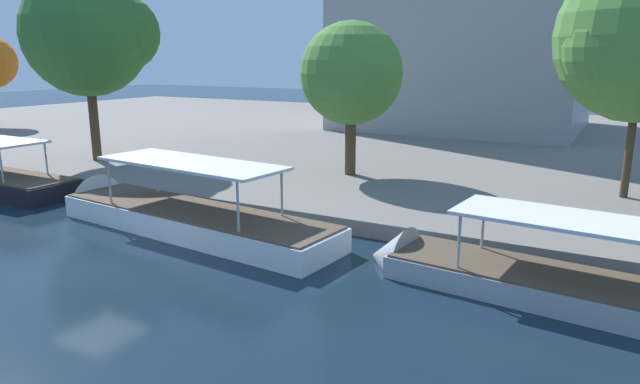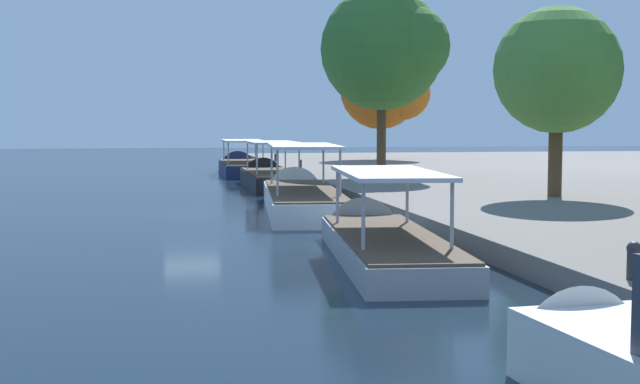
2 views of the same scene
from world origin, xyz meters
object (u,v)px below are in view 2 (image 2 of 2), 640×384
(tour_boat_1, at_px, (270,180))
(tree_2, at_px, (389,50))
(tour_boat_2, at_px, (301,201))
(mooring_bollard_2, at_px, (634,259))
(tour_boat_0, at_px, (242,170))
(tour_boat_3, at_px, (382,247))
(tree_0, at_px, (385,90))
(tree_5, at_px, (558,68))
(mooring_bollard_1, at_px, (276,157))
(mooring_bollard_0, at_px, (300,164))

(tour_boat_1, distance_m, tree_2, 11.26)
(tree_2, bearing_deg, tour_boat_2, -29.70)
(mooring_bollard_2, relative_size, tree_2, 0.07)
(mooring_bollard_2, bearing_deg, tour_boat_0, -176.17)
(tour_boat_3, bearing_deg, tour_boat_2, 5.74)
(tour_boat_3, bearing_deg, tree_2, -9.89)
(tour_boat_0, height_order, tree_0, tree_0)
(tour_boat_1, xyz_separation_m, tree_0, (-24.80, 14.09, 6.81))
(tree_2, bearing_deg, tree_5, 11.69)
(mooring_bollard_1, distance_m, mooring_bollard_2, 60.81)
(tour_boat_3, xyz_separation_m, tree_5, (-11.75, 11.23, 6.27))
(mooring_bollard_2, bearing_deg, tour_boat_3, -158.35)
(tour_boat_3, height_order, tree_0, tree_0)
(mooring_bollard_1, relative_size, tree_0, 0.07)
(tree_2, bearing_deg, mooring_bollard_0, -156.03)
(tree_0, bearing_deg, mooring_bollard_0, -33.03)
(tour_boat_3, height_order, tree_5, tree_5)
(tour_boat_1, bearing_deg, tour_boat_2, 178.91)
(tour_boat_1, xyz_separation_m, tour_boat_3, (29.96, -0.26, -0.14))
(tree_2, bearing_deg, mooring_bollard_2, -6.71)
(tour_boat_0, bearing_deg, mooring_bollard_0, -150.49)
(tour_boat_3, height_order, mooring_bollard_1, tour_boat_3)
(tour_boat_1, bearing_deg, mooring_bollard_1, -7.90)
(tour_boat_2, distance_m, tree_2, 17.92)
(tour_boat_0, distance_m, tour_boat_2, 30.22)
(tour_boat_3, height_order, tree_2, tree_2)
(tree_2, xyz_separation_m, tree_5, (16.84, 3.49, -2.18))
(tour_boat_1, relative_size, tree_5, 1.44)
(mooring_bollard_1, bearing_deg, tour_boat_1, -8.28)
(tree_0, relative_size, tree_5, 1.21)
(tour_boat_0, xyz_separation_m, tour_boat_3, (45.03, 0.21, -0.04))
(mooring_bollard_1, height_order, mooring_bollard_2, mooring_bollard_2)
(tour_boat_2, relative_size, tree_5, 1.76)
(tree_5, bearing_deg, tour_boat_2, -105.04)
(mooring_bollard_0, distance_m, mooring_bollard_2, 46.60)
(tour_boat_0, distance_m, tour_boat_1, 15.07)
(tour_boat_3, relative_size, tree_5, 1.44)
(tree_5, bearing_deg, tree_2, -168.31)
(tree_2, bearing_deg, tour_boat_3, -15.15)
(tour_boat_0, height_order, tour_boat_1, tour_boat_1)
(tour_boat_2, xyz_separation_m, tree_5, (3.05, 11.35, 6.12))
(mooring_bollard_0, distance_m, tree_5, 27.99)
(tour_boat_1, distance_m, tour_boat_2, 15.17)
(mooring_bollard_0, bearing_deg, tour_boat_3, -5.27)
(tour_boat_0, height_order, tree_2, tree_2)
(mooring_bollard_0, bearing_deg, mooring_bollard_1, -179.98)
(tree_0, distance_m, tree_5, 43.13)
(mooring_bollard_0, bearing_deg, tour_boat_1, -21.81)
(tour_boat_1, distance_m, tree_5, 22.12)
(mooring_bollard_1, bearing_deg, tour_boat_0, -27.06)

